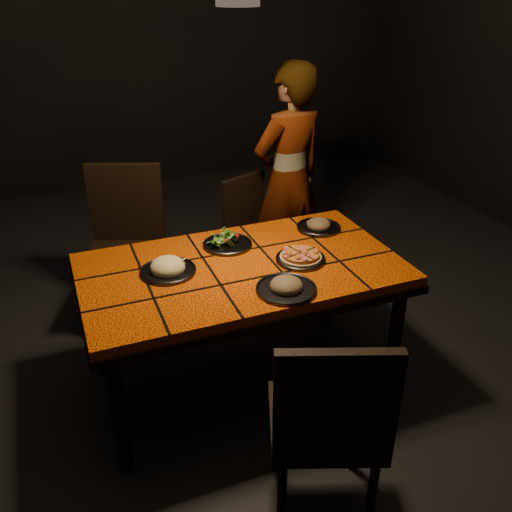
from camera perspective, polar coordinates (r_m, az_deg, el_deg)
name	(u,v)px	position (r m, az deg, el deg)	size (l,w,h in m)	color
room_shell	(239,116)	(2.47, -1.77, 14.52)	(6.04, 7.04, 3.08)	black
dining_table	(242,279)	(2.78, -1.52, -2.39)	(1.62, 0.92, 0.75)	#ED5407
chair_near	(329,421)	(2.16, 7.65, -16.87)	(0.56, 0.56, 0.97)	black
chair_far_left	(126,237)	(3.50, -13.53, 2.00)	(0.60, 0.60, 1.03)	black
chair_far_right	(253,227)	(3.80, -0.33, 3.04)	(0.49, 0.49, 0.83)	black
diner	(289,179)	(3.80, 3.45, 8.06)	(0.58, 0.38, 1.58)	brown
plate_pizza	(301,257)	(2.78, 4.71, -0.16)	(0.26, 0.26, 0.04)	#3B3A40
plate_pasta	(168,268)	(2.69, -9.26, -1.27)	(0.28, 0.28, 0.09)	#3B3A40
plate_salad	(227,242)	(2.92, -3.03, 1.53)	(0.27, 0.27, 0.07)	#3B3A40
plate_mushroom_a	(286,286)	(2.51, 3.21, -3.18)	(0.29, 0.29, 0.09)	#3B3A40
plate_mushroom_b	(319,225)	(3.14, 6.62, 3.24)	(0.25, 0.25, 0.08)	#3B3A40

